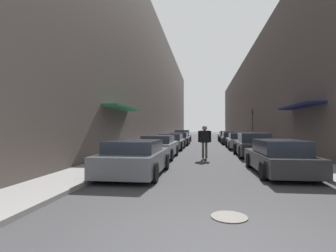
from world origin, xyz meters
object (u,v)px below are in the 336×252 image
object	(u,v)px
parked_car_right_0	(279,157)
parked_car_right_2	(239,141)
parked_car_left_3	(179,139)
skateboarder	(205,139)
parked_car_left_4	(182,136)
traffic_light	(253,123)
parked_car_right_3	(231,138)
parked_car_left_1	(159,147)
parked_car_left_2	(171,142)
parked_car_right_4	(227,136)
parked_car_left_0	(135,158)
manhole_cover	(229,217)
parked_car_right_1	(253,145)

from	to	relation	value
parked_car_right_0	parked_car_right_2	xyz separation A→B (m)	(0.13, 11.75, 0.01)
parked_car_left_3	skateboarder	distance (m)	11.64
parked_car_left_4	traffic_light	world-z (taller)	traffic_light
parked_car_right_3	parked_car_right_2	bearing A→B (deg)	-89.51
parked_car_left_1	parked_car_right_3	bearing A→B (deg)	67.99
parked_car_right_0	parked_car_right_3	distance (m)	17.69
parked_car_right_2	traffic_light	bearing A→B (deg)	65.04
traffic_light	parked_car_left_2	bearing A→B (deg)	-143.65
parked_car_left_2	parked_car_right_4	bearing A→B (deg)	67.30
parked_car_left_3	traffic_light	distance (m)	7.11
parked_car_left_1	parked_car_left_2	bearing A→B (deg)	90.04
parked_car_left_0	parked_car_right_2	size ratio (longest dim) A/B	0.92
parked_car_left_3	parked_car_right_0	distance (m)	16.25
parked_car_left_4	parked_car_right_0	bearing A→B (deg)	-75.78
parked_car_left_4	traffic_light	size ratio (longest dim) A/B	1.23
parked_car_left_4	skateboarder	distance (m)	16.88
parked_car_left_4	manhole_cover	world-z (taller)	parked_car_left_4
parked_car_left_0	parked_car_right_4	world-z (taller)	parked_car_right_4
parked_car_left_2	parked_car_right_4	xyz separation A→B (m)	(5.36, 12.81, 0.03)
skateboarder	manhole_cover	distance (m)	9.16
parked_car_right_2	parked_car_left_3	bearing A→B (deg)	145.01
parked_car_left_0	manhole_cover	distance (m)	5.11
skateboarder	parked_car_right_0	bearing A→B (deg)	-56.14
parked_car_right_0	parked_car_right_2	distance (m)	11.75
skateboarder	manhole_cover	world-z (taller)	skateboarder
parked_car_left_2	parked_car_left_4	world-z (taller)	parked_car_left_4
parked_car_right_0	manhole_cover	distance (m)	5.57
parked_car_left_2	parked_car_left_3	size ratio (longest dim) A/B	1.04
parked_car_left_2	parked_car_right_1	distance (m)	6.88
parked_car_left_2	parked_car_left_4	size ratio (longest dim) A/B	1.05
parked_car_right_4	parked_car_left_3	bearing A→B (deg)	-124.58
parked_car_right_1	manhole_cover	size ratio (longest dim) A/B	6.21
parked_car_left_0	traffic_light	size ratio (longest dim) A/B	1.27
parked_car_left_1	skateboarder	xyz separation A→B (m)	(2.56, -0.40, 0.50)
parked_car_right_4	parked_car_right_2	bearing A→B (deg)	-89.75
parked_car_left_2	parked_car_left_3	bearing A→B (deg)	88.28
parked_car_left_2	parked_car_right_3	xyz separation A→B (m)	(5.36, 7.53, 0.01)
parked_car_left_2	parked_car_right_4	distance (m)	13.89
parked_car_right_3	skateboarder	bearing A→B (deg)	-101.58
parked_car_left_0	manhole_cover	bearing A→B (deg)	-54.50
parked_car_left_3	parked_car_left_2	bearing A→B (deg)	-91.72
parked_car_left_2	parked_car_right_3	world-z (taller)	parked_car_right_3
parked_car_right_4	traffic_light	distance (m)	7.94
parked_car_right_1	parked_car_right_3	world-z (taller)	parked_car_right_1
parked_car_left_2	parked_car_left_1	bearing A→B (deg)	-89.96
parked_car_right_2	parked_car_left_2	bearing A→B (deg)	-163.57
parked_car_right_4	manhole_cover	size ratio (longest dim) A/B	5.64
parked_car_right_1	parked_car_right_2	world-z (taller)	parked_car_right_1
parked_car_right_1	parked_car_left_0	bearing A→B (deg)	-128.25
manhole_cover	parked_car_left_0	bearing A→B (deg)	125.50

